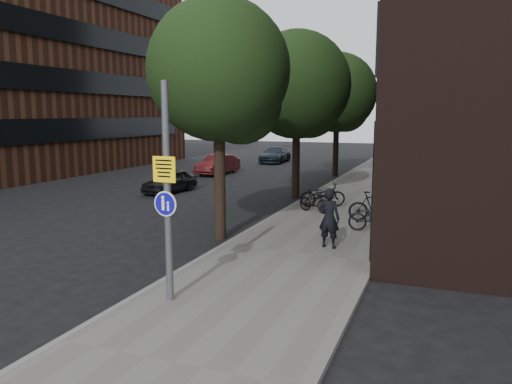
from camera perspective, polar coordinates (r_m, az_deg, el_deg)
The scene contains 15 objects.
ground at distance 11.22m, azimuth -1.72°, elevation -11.78°, with size 120.00×120.00×0.00m, color black.
sidewalk at distance 20.42m, azimuth 9.82°, elevation -2.24°, with size 4.50×60.00×0.12m, color #66645E.
curb_edge at distance 20.96m, azimuth 3.78°, elevation -1.83°, with size 0.15×60.00×0.13m, color slate.
street_tree_near at distance 15.81m, azimuth -3.84°, elevation 13.04°, with size 4.40×4.40×7.50m.
street_tree_mid at distance 23.78m, azimuth 4.95°, elevation 11.64°, with size 5.00×5.00×7.80m.
street_tree_far at distance 32.52m, azimuth 9.43°, elevation 10.81°, with size 5.00×5.00×7.80m.
signpost at distance 10.26m, azimuth -10.10°, elevation -0.04°, with size 0.52×0.15×4.50m.
pedestrian at distance 14.54m, azimuth 8.35°, elevation -2.97°, with size 0.64×0.42×1.74m, color black.
parked_bike_facade_near at distance 16.88m, azimuth 13.54°, elevation -2.86°, with size 0.63×1.79×0.94m, color black.
parked_bike_facade_far at distance 18.40m, azimuth 13.36°, elevation -1.65°, with size 0.52×1.83×1.10m, color black.
parked_bike_curb_near at distance 21.08m, azimuth 7.62°, elevation -0.31°, with size 0.66×1.90×1.00m, color black.
parked_bike_curb_far at distance 19.79m, azimuth 6.67°, elevation -1.05°, with size 0.42×1.47×0.89m, color black.
parked_car_near at distance 25.79m, azimuth -9.80°, elevation 1.26°, with size 1.39×3.46×1.18m, color black.
parked_car_mid at distance 33.22m, azimuth -4.39°, elevation 3.14°, with size 1.36×3.91×1.29m, color maroon.
parked_car_far at distance 41.34m, azimuth 2.21°, elevation 4.31°, with size 1.85×4.55×1.32m, color #19222D.
Camera 1 is at (4.06, -9.68, 3.96)m, focal length 35.00 mm.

